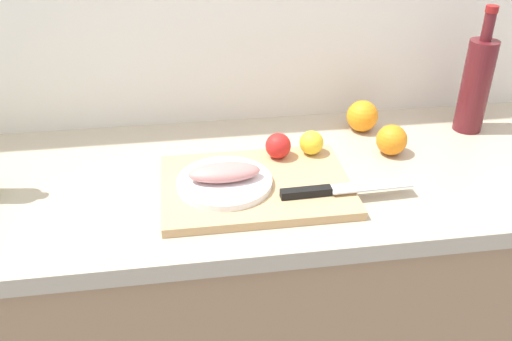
{
  "coord_description": "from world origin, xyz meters",
  "views": [
    {
      "loc": [
        -0.25,
        -1.09,
        1.56
      ],
      "look_at": [
        -0.1,
        -0.07,
        0.95
      ],
      "focal_mm": 38.66,
      "sensor_mm": 36.0,
      "label": 1
    }
  ],
  "objects_px": {
    "wine_bottle": "(476,84)",
    "orange_0": "(392,140)",
    "cutting_board": "(256,186)",
    "chef_knife": "(330,190)",
    "fish_fillet": "(224,172)",
    "lemon_0": "(311,143)",
    "white_plate": "(225,182)"
  },
  "relations": [
    {
      "from": "wine_bottle",
      "to": "white_plate",
      "type": "bearing_deg",
      "value": -161.92
    },
    {
      "from": "cutting_board",
      "to": "chef_knife",
      "type": "distance_m",
      "value": 0.17
    },
    {
      "from": "fish_fillet",
      "to": "orange_0",
      "type": "bearing_deg",
      "value": 15.77
    },
    {
      "from": "cutting_board",
      "to": "wine_bottle",
      "type": "height_order",
      "value": "wine_bottle"
    },
    {
      "from": "white_plate",
      "to": "fish_fillet",
      "type": "xyz_separation_m",
      "value": [
        0.0,
        -0.0,
        0.03
      ]
    },
    {
      "from": "orange_0",
      "to": "white_plate",
      "type": "bearing_deg",
      "value": -164.23
    },
    {
      "from": "cutting_board",
      "to": "fish_fillet",
      "type": "height_order",
      "value": "fish_fillet"
    },
    {
      "from": "white_plate",
      "to": "wine_bottle",
      "type": "bearing_deg",
      "value": 18.08
    },
    {
      "from": "chef_knife",
      "to": "white_plate",
      "type": "bearing_deg",
      "value": 161.47
    },
    {
      "from": "white_plate",
      "to": "cutting_board",
      "type": "bearing_deg",
      "value": 1.91
    },
    {
      "from": "wine_bottle",
      "to": "orange_0",
      "type": "bearing_deg",
      "value": -158.19
    },
    {
      "from": "lemon_0",
      "to": "wine_bottle",
      "type": "distance_m",
      "value": 0.48
    },
    {
      "from": "chef_knife",
      "to": "lemon_0",
      "type": "distance_m",
      "value": 0.18
    },
    {
      "from": "chef_knife",
      "to": "orange_0",
      "type": "xyz_separation_m",
      "value": [
        0.2,
        0.19,
        0.01
      ]
    },
    {
      "from": "chef_knife",
      "to": "orange_0",
      "type": "height_order",
      "value": "orange_0"
    },
    {
      "from": "fish_fillet",
      "to": "wine_bottle",
      "type": "distance_m",
      "value": 0.72
    },
    {
      "from": "cutting_board",
      "to": "fish_fillet",
      "type": "xyz_separation_m",
      "value": [
        -0.07,
        -0.0,
        0.04
      ]
    },
    {
      "from": "cutting_board",
      "to": "wine_bottle",
      "type": "relative_size",
      "value": 1.26
    },
    {
      "from": "white_plate",
      "to": "lemon_0",
      "type": "relative_size",
      "value": 3.61
    },
    {
      "from": "fish_fillet",
      "to": "wine_bottle",
      "type": "relative_size",
      "value": 0.47
    },
    {
      "from": "fish_fillet",
      "to": "orange_0",
      "type": "relative_size",
      "value": 2.06
    },
    {
      "from": "white_plate",
      "to": "chef_knife",
      "type": "distance_m",
      "value": 0.23
    },
    {
      "from": "lemon_0",
      "to": "orange_0",
      "type": "height_order",
      "value": "lemon_0"
    },
    {
      "from": "fish_fillet",
      "to": "orange_0",
      "type": "height_order",
      "value": "orange_0"
    },
    {
      "from": "fish_fillet",
      "to": "chef_knife",
      "type": "distance_m",
      "value": 0.23
    },
    {
      "from": "white_plate",
      "to": "fish_fillet",
      "type": "distance_m",
      "value": 0.03
    },
    {
      "from": "white_plate",
      "to": "fish_fillet",
      "type": "bearing_deg",
      "value": -90.0
    },
    {
      "from": "white_plate",
      "to": "chef_knife",
      "type": "bearing_deg",
      "value": -16.76
    },
    {
      "from": "cutting_board",
      "to": "chef_knife",
      "type": "height_order",
      "value": "chef_knife"
    },
    {
      "from": "wine_bottle",
      "to": "orange_0",
      "type": "distance_m",
      "value": 0.29
    },
    {
      "from": "fish_fillet",
      "to": "lemon_0",
      "type": "relative_size",
      "value": 2.7
    },
    {
      "from": "lemon_0",
      "to": "chef_knife",
      "type": "bearing_deg",
      "value": -90.23
    }
  ]
}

